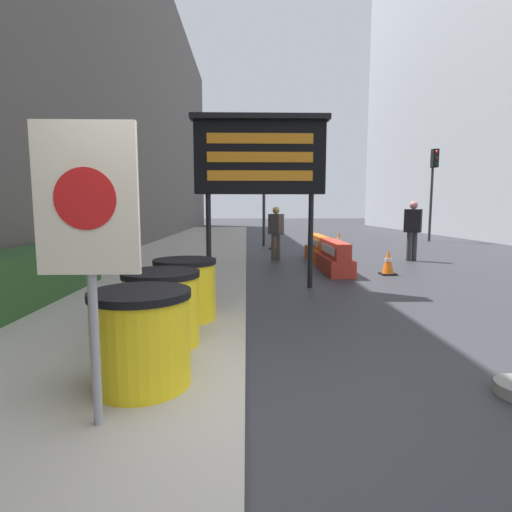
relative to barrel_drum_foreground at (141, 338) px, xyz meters
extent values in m
plane|color=#2D2D33|center=(0.83, -0.37, -0.53)|extent=(120.00, 120.00, 0.00)
cube|color=#4C4742|center=(-3.36, 9.43, 6.01)|extent=(0.40, 50.40, 13.08)
cylinder|color=yellow|center=(0.00, 0.00, -0.03)|extent=(0.77, 0.77, 0.72)
cylinder|color=black|center=(0.00, 0.00, 0.36)|extent=(0.81, 0.81, 0.06)
cylinder|color=yellow|center=(-0.04, 0.98, -0.03)|extent=(0.77, 0.77, 0.72)
cylinder|color=black|center=(-0.04, 0.98, 0.36)|extent=(0.81, 0.81, 0.06)
cylinder|color=yellow|center=(0.05, 1.95, -0.03)|extent=(0.77, 0.77, 0.72)
cylinder|color=black|center=(0.05, 1.95, 0.36)|extent=(0.81, 0.81, 0.06)
cylinder|color=gray|center=(-0.14, -0.59, 0.35)|extent=(0.06, 0.06, 1.49)
cube|color=beige|center=(-0.14, -0.61, 1.09)|extent=(0.64, 0.04, 0.94)
cylinder|color=red|center=(-0.14, -0.64, 1.09)|extent=(0.38, 0.01, 0.38)
cylinder|color=black|center=(0.11, 4.65, 0.39)|extent=(0.10, 0.10, 1.84)
cylinder|color=black|center=(2.10, 4.65, 0.39)|extent=(0.10, 0.10, 1.84)
cube|color=black|center=(1.11, 4.65, 1.99)|extent=(2.49, 0.24, 1.37)
cube|color=black|center=(1.11, 4.57, 2.73)|extent=(2.61, 0.34, 0.10)
cube|color=orange|center=(1.11, 4.52, 2.33)|extent=(1.99, 0.02, 0.19)
cube|color=orange|center=(1.11, 4.52, 1.99)|extent=(1.99, 0.02, 0.19)
cube|color=orange|center=(1.11, 4.52, 1.65)|extent=(1.99, 0.02, 0.19)
cube|color=red|center=(3.00, 6.51, -0.33)|extent=(0.57, 1.92, 0.39)
cube|color=red|center=(3.00, 6.51, 0.05)|extent=(0.34, 1.92, 0.39)
cube|color=white|center=(2.82, 6.51, 0.05)|extent=(0.02, 1.54, 0.19)
cube|color=orange|center=(3.00, 8.80, -0.34)|extent=(0.51, 2.14, 0.38)
cube|color=orange|center=(3.00, 8.80, 0.04)|extent=(0.30, 2.14, 0.38)
cube|color=white|center=(2.84, 8.80, 0.04)|extent=(0.02, 1.71, 0.19)
cube|color=black|center=(4.38, 11.98, -0.51)|extent=(0.38, 0.38, 0.04)
cone|color=orange|center=(4.38, 11.98, -0.17)|extent=(0.31, 0.31, 0.64)
cylinder|color=white|center=(4.38, 11.98, -0.13)|extent=(0.18, 0.18, 0.09)
cube|color=black|center=(1.89, 12.16, -0.51)|extent=(0.36, 0.36, 0.04)
cone|color=orange|center=(1.89, 12.16, -0.19)|extent=(0.29, 0.29, 0.60)
cylinder|color=white|center=(1.89, 12.16, -0.16)|extent=(0.16, 0.16, 0.08)
cube|color=black|center=(4.19, 6.13, -0.51)|extent=(0.35, 0.35, 0.04)
cone|color=orange|center=(4.19, 6.13, -0.20)|extent=(0.28, 0.28, 0.58)
cylinder|color=white|center=(4.19, 6.13, -0.17)|extent=(0.16, 0.16, 0.08)
cylinder|color=#2D2D30|center=(1.57, 13.59, 1.46)|extent=(0.12, 0.12, 3.97)
cube|color=black|center=(1.57, 13.43, 3.02)|extent=(0.28, 0.28, 0.84)
sphere|color=#360605|center=(1.57, 13.28, 3.30)|extent=(0.15, 0.15, 0.15)
sphere|color=#392C06|center=(1.57, 13.28, 3.02)|extent=(0.15, 0.15, 0.15)
sphere|color=green|center=(1.57, 13.28, 2.74)|extent=(0.15, 0.15, 0.15)
cylinder|color=#2D2D30|center=(9.61, 15.77, 1.62)|extent=(0.12, 0.12, 4.29)
cube|color=black|center=(9.61, 15.61, 3.35)|extent=(0.28, 0.28, 0.84)
sphere|color=red|center=(9.61, 15.46, 3.63)|extent=(0.15, 0.15, 0.15)
sphere|color=#392C06|center=(9.61, 15.46, 3.35)|extent=(0.15, 0.15, 0.15)
sphere|color=black|center=(9.61, 15.46, 3.07)|extent=(0.15, 0.15, 0.15)
cylinder|color=#514C42|center=(1.67, 8.98, -0.14)|extent=(0.13, 0.13, 0.78)
cylinder|color=#514C42|center=(1.81, 8.98, -0.14)|extent=(0.13, 0.13, 0.78)
cube|color=#47423D|center=(1.74, 8.98, 0.56)|extent=(0.48, 0.48, 0.62)
sphere|color=tan|center=(1.74, 8.98, 0.98)|extent=(0.21, 0.21, 0.21)
cylinder|color=#333338|center=(5.70, 8.61, -0.10)|extent=(0.14, 0.14, 0.86)
cylinder|color=#333338|center=(5.86, 8.61, -0.10)|extent=(0.14, 0.14, 0.86)
cube|color=black|center=(5.78, 8.61, 0.67)|extent=(0.54, 0.49, 0.68)
sphere|color=tan|center=(5.78, 8.61, 1.13)|extent=(0.24, 0.24, 0.24)
camera|label=1|loc=(0.85, -3.13, 1.04)|focal=28.00mm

